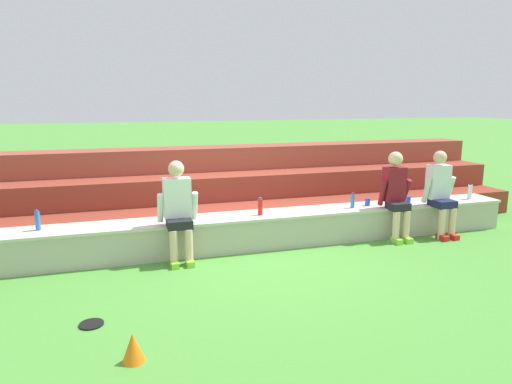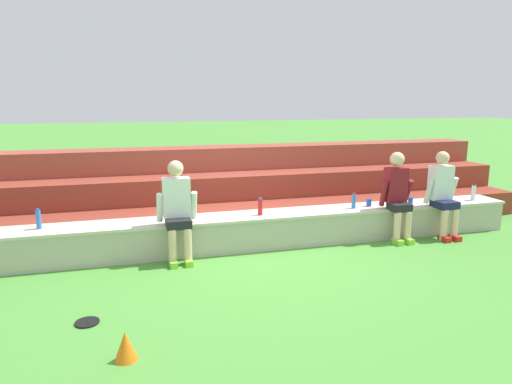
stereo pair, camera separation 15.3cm
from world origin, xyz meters
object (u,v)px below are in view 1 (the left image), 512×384
object	(u,v)px
person_center	(396,193)
plastic_cup_left_end	(367,202)
water_bottle_center_gap	(470,192)
person_left_of_center	(178,208)
sports_cone	(133,347)
frisbee	(91,324)
water_bottle_mid_left	(353,201)
plastic_cup_right_end	(408,200)
water_bottle_near_left	(260,207)
water_bottle_mid_right	(38,221)
person_right_of_center	(441,191)

from	to	relation	value
person_center	plastic_cup_left_end	bearing A→B (deg)	137.43
plastic_cup_left_end	water_bottle_center_gap	bearing A→B (deg)	-2.29
person_left_of_center	sports_cone	distance (m)	2.60
frisbee	sports_cone	bearing A→B (deg)	-64.84
water_bottle_mid_left	sports_cone	size ratio (longest dim) A/B	0.95
person_left_of_center	sports_cone	xyz separation A→B (m)	(-0.74, -2.42, -0.62)
plastic_cup_right_end	frisbee	xyz separation A→B (m)	(-5.00, -1.92, -0.55)
person_center	water_bottle_near_left	bearing A→B (deg)	174.12
person_center	water_bottle_mid_left	size ratio (longest dim) A/B	5.61
water_bottle_near_left	plastic_cup_left_end	distance (m)	1.87
person_left_of_center	plastic_cup_right_end	distance (m)	3.90
plastic_cup_right_end	plastic_cup_left_end	distance (m)	0.77
plastic_cup_left_end	water_bottle_mid_right	bearing A→B (deg)	179.70
person_right_of_center	water_bottle_mid_right	distance (m)	6.09
water_bottle_center_gap	plastic_cup_right_end	bearing A→B (deg)	177.05
sports_cone	plastic_cup_right_end	bearing A→B (deg)	30.41
water_bottle_mid_left	plastic_cup_left_end	size ratio (longest dim) A/B	2.05
water_bottle_mid_right	sports_cone	world-z (taller)	water_bottle_mid_right
water_bottle_mid_left	plastic_cup_left_end	distance (m)	0.32
frisbee	person_left_of_center	bearing A→B (deg)	55.51
person_right_of_center	sports_cone	distance (m)	5.57
person_right_of_center	water_bottle_center_gap	bearing A→B (deg)	17.82
person_left_of_center	water_bottle_mid_right	distance (m)	1.85
plastic_cup_right_end	water_bottle_near_left	bearing A→B (deg)	-178.75
water_bottle_mid_left	sports_cone	xyz separation A→B (m)	(-3.55, -2.67, -0.49)
person_center	water_bottle_near_left	world-z (taller)	person_center
person_right_of_center	plastic_cup_left_end	distance (m)	1.20
water_bottle_mid_right	plastic_cup_right_end	xyz separation A→B (m)	(5.71, -0.04, -0.08)
water_bottle_mid_left	person_left_of_center	bearing A→B (deg)	-174.92
water_bottle_mid_right	plastic_cup_left_end	distance (m)	4.94
water_bottle_near_left	person_left_of_center	bearing A→B (deg)	-169.15
sports_cone	water_bottle_mid_right	bearing A→B (deg)	111.40
sports_cone	plastic_cup_left_end	bearing A→B (deg)	35.29
sports_cone	frisbee	bearing A→B (deg)	115.16
water_bottle_near_left	sports_cone	world-z (taller)	water_bottle_near_left
water_bottle_near_left	plastic_cup_left_end	size ratio (longest dim) A/B	2.18
water_bottle_mid_left	frisbee	distance (m)	4.39
water_bottle_center_gap	plastic_cup_right_end	world-z (taller)	water_bottle_center_gap
person_left_of_center	water_bottle_mid_right	xyz separation A→B (m)	(-1.82, 0.34, -0.12)
water_bottle_center_gap	water_bottle_mid_left	distance (m)	2.27
person_left_of_center	person_center	bearing A→B (deg)	0.25
person_center	frisbee	world-z (taller)	person_center
person_left_of_center	frisbee	xyz separation A→B (m)	(-1.11, -1.62, -0.74)
water_bottle_mid_right	plastic_cup_right_end	distance (m)	5.71
water_bottle_center_gap	sports_cone	size ratio (longest dim) A/B	1.06
water_bottle_mid_left	plastic_cup_left_end	world-z (taller)	water_bottle_mid_left
person_center	water_bottle_near_left	xyz separation A→B (m)	(-2.19, 0.23, -0.13)
person_center	frisbee	distance (m)	4.90
person_left_of_center	water_bottle_center_gap	size ratio (longest dim) A/B	5.03
plastic_cup_left_end	sports_cone	xyz separation A→B (m)	(-3.86, -2.73, -0.43)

